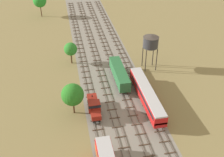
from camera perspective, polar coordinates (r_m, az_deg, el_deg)
name	(u,v)px	position (r m, az deg, el deg)	size (l,w,h in m)	color
ground_plane	(107,69)	(79.81, -1.05, 2.00)	(480.00, 480.00, 0.00)	olive
ballast_bed	(107,69)	(79.80, -1.05, 2.00)	(16.69, 176.00, 0.01)	gray
track_far_left	(85,69)	(79.91, -5.66, 1.98)	(2.40, 126.00, 0.29)	#47382D
track_left	(99,67)	(80.30, -2.66, 2.29)	(2.40, 126.00, 0.29)	#47382D
track_centre_left	(113,66)	(80.92, 0.30, 2.58)	(2.40, 126.00, 0.29)	#47382D
track_centre	(127,65)	(81.75, 3.21, 2.87)	(2.40, 126.00, 0.29)	#47382D
shunter_loco_far_left_near	(94,106)	(62.54, -3.74, -5.70)	(2.74, 8.46, 3.10)	maroon
diesel_railcar_centre_mid	(147,94)	(65.46, 7.17, -3.28)	(2.96, 20.50, 3.80)	red
freight_boxcar_centre_left_midfar	(119,73)	(73.03, 1.54, 1.05)	(2.87, 14.00, 3.60)	#286638
water_tower	(151,42)	(77.05, 8.00, 7.52)	(4.39, 4.39, 10.24)	#2D2826
lineside_tree_0	(40,1)	(120.44, -14.71, 15.26)	(5.38, 5.38, 9.33)	#4C331E
lineside_tree_1	(73,95)	(61.27, -8.14, -3.33)	(5.04, 5.04, 7.61)	#4C331E
lineside_tree_2	(71,49)	(81.54, -8.54, 6.01)	(3.85, 3.85, 6.54)	#4C331E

